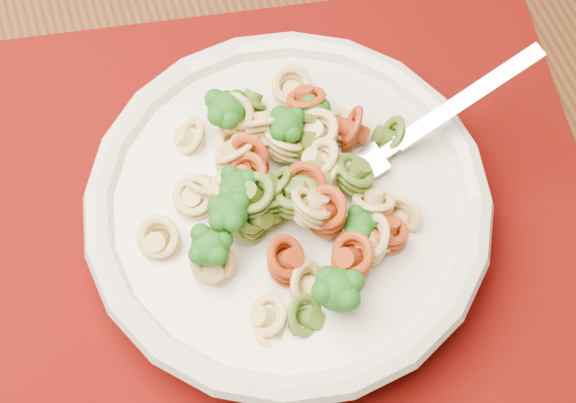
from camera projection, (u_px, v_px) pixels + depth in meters
dining_table at (318, 119)px, 0.71m from camera, size 1.77×1.40×0.78m
placemat at (276, 207)px, 0.57m from camera, size 0.56×0.51×0.00m
pasta_bowl at (288, 208)px, 0.53m from camera, size 0.27×0.27×0.05m
pasta_broccoli_heap at (288, 198)px, 0.52m from camera, size 0.23×0.23×0.06m
fork at (366, 165)px, 0.53m from camera, size 0.18×0.04×0.08m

